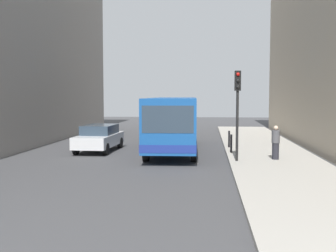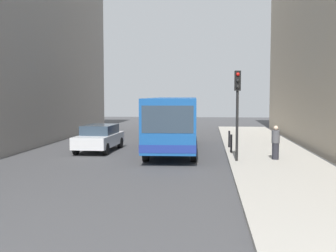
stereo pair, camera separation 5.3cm
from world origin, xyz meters
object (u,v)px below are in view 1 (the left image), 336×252
car_beside_bus (99,137)px  traffic_light (238,98)px  bollard_near (231,143)px  pedestrian_near_signal (276,143)px  bus (174,120)px  bollard_mid (229,139)px

car_beside_bus → traffic_light: bearing=155.2°
bollard_near → pedestrian_near_signal: pedestrian_near_signal is taller
traffic_light → car_beside_bus: bearing=153.1°
car_beside_bus → bollard_near: car_beside_bus is taller
bus → traffic_light: size_ratio=2.71×
bus → traffic_light: traffic_light is taller
car_beside_bus → bollard_mid: (7.31, 1.27, -0.16)m
bollard_mid → pedestrian_near_signal: pedestrian_near_signal is taller
bollard_mid → pedestrian_near_signal: size_ratio=0.60×
bollard_near → traffic_light: bearing=-88.0°
bus → bollard_mid: size_ratio=11.69×
bus → pedestrian_near_signal: bus is taller
car_beside_bus → bollard_mid: 7.42m
bus → bollard_mid: bus is taller
bus → traffic_light: bearing=124.4°
traffic_light → bollard_mid: traffic_light is taller
bus → traffic_light: (3.26, -4.42, 1.28)m
traffic_light → bus: bearing=126.4°
traffic_light → pedestrian_near_signal: (1.83, 0.64, -2.07)m
bus → pedestrian_near_signal: size_ratio=7.02×
traffic_light → bollard_mid: 5.57m
car_beside_bus → traffic_light: (7.41, -3.76, 2.22)m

